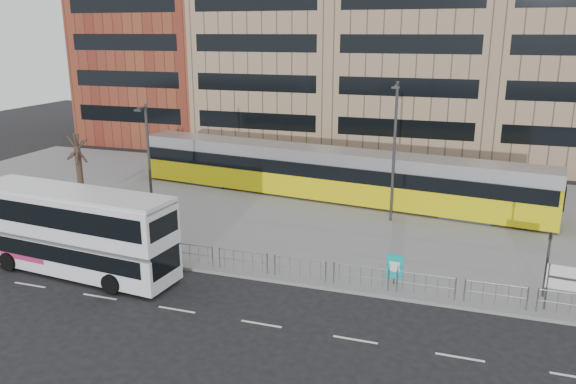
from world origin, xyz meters
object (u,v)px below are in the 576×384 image
(pedestrian, at_px, (130,222))
(lamp_post_west, at_px, (148,156))
(bare_tree, at_px, (75,131))
(traffic_light_east, at_px, (548,256))
(tram, at_px, (328,174))
(ad_panel, at_px, (394,267))
(double_decker_bus, at_px, (75,229))
(traffic_light_west, at_px, (123,220))
(station_sign, at_px, (569,281))
(lamp_post_east, at_px, (394,147))

(pedestrian, bearing_deg, lamp_post_west, 17.78)
(lamp_post_west, distance_m, bare_tree, 6.67)
(traffic_light_east, bearing_deg, tram, 146.75)
(ad_panel, relative_size, pedestrian, 0.93)
(double_decker_bus, bearing_deg, ad_panel, 17.60)
(ad_panel, xyz_separation_m, lamp_post_west, (-16.60, 5.51, 3.15))
(ad_panel, relative_size, traffic_light_west, 0.48)
(ad_panel, xyz_separation_m, pedestrian, (-15.80, 1.88, -0.07))
(station_sign, bearing_deg, pedestrian, -179.89)
(double_decker_bus, distance_m, pedestrian, 5.42)
(bare_tree, bearing_deg, pedestrian, -33.97)
(lamp_post_east, relative_size, bare_tree, 1.28)
(traffic_light_west, relative_size, bare_tree, 0.45)
(ad_panel, distance_m, traffic_light_west, 14.41)
(double_decker_bus, height_order, lamp_post_east, lamp_post_east)
(station_sign, relative_size, ad_panel, 1.41)
(tram, bearing_deg, double_decker_bus, -110.64)
(traffic_light_east, height_order, bare_tree, bare_tree)
(lamp_post_west, bearing_deg, station_sign, -14.16)
(ad_panel, distance_m, lamp_post_east, 10.26)
(tram, height_order, lamp_post_east, lamp_post_east)
(traffic_light_west, bearing_deg, station_sign, 15.26)
(station_sign, relative_size, traffic_light_east, 0.68)
(traffic_light_east, xyz_separation_m, lamp_post_east, (-8.20, 8.55, 2.80))
(traffic_light_east, bearing_deg, station_sign, -51.56)
(tram, height_order, ad_panel, tram)
(traffic_light_west, bearing_deg, double_decker_bus, -99.27)
(station_sign, bearing_deg, tram, 141.85)
(pedestrian, relative_size, lamp_post_west, 0.22)
(pedestrian, bearing_deg, tram, -33.92)
(double_decker_bus, xyz_separation_m, station_sign, (22.86, 2.80, -0.74))
(lamp_post_west, xyz_separation_m, bare_tree, (-6.46, 1.26, 1.06))
(lamp_post_west, relative_size, lamp_post_east, 0.83)
(tram, xyz_separation_m, lamp_post_east, (5.09, -3.74, 2.97))
(lamp_post_east, height_order, bare_tree, lamp_post_east)
(lamp_post_east, bearing_deg, pedestrian, -152.31)
(traffic_light_east, height_order, lamp_post_west, lamp_post_west)
(station_sign, bearing_deg, lamp_post_east, 138.14)
(traffic_light_west, xyz_separation_m, lamp_post_east, (12.81, 10.22, 2.80))
(bare_tree, bearing_deg, traffic_light_west, -41.13)
(ad_panel, bearing_deg, lamp_post_east, 105.05)
(double_decker_bus, xyz_separation_m, tram, (8.82, 16.46, -0.39))
(double_decker_bus, bearing_deg, station_sign, 12.34)
(pedestrian, relative_size, traffic_light_west, 0.52)
(bare_tree, bearing_deg, double_decker_bus, -53.00)
(tram, xyz_separation_m, traffic_light_west, (-7.72, -13.96, 0.16))
(station_sign, xyz_separation_m, ad_panel, (-7.42, 0.55, -0.58))
(tram, xyz_separation_m, pedestrian, (-9.18, -11.23, -1.01))
(station_sign, bearing_deg, traffic_light_west, -173.14)
(pedestrian, relative_size, bare_tree, 0.23)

